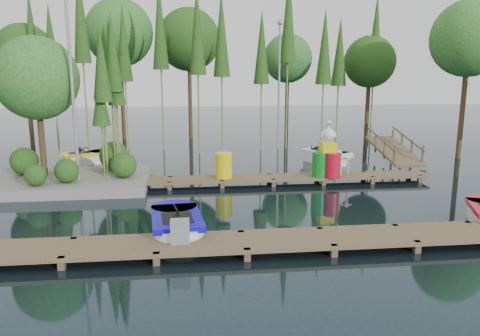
{
  "coord_description": "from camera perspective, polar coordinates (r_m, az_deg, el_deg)",
  "views": [
    {
      "loc": [
        -1.42,
        -15.59,
        4.48
      ],
      "look_at": [
        0.5,
        0.5,
        1.1
      ],
      "focal_mm": 35.0,
      "sensor_mm": 36.0,
      "label": 1
    }
  ],
  "objects": [
    {
      "name": "tree_screen",
      "position": [
        26.24,
        -8.44,
        15.23
      ],
      "size": [
        34.42,
        18.53,
        10.31
      ],
      "color": "#442F1D",
      "rests_on": "ground"
    },
    {
      "name": "lamp_rear",
      "position": [
        27.14,
        4.8,
        11.27
      ],
      "size": [
        0.3,
        0.3,
        7.25
      ],
      "color": "gray",
      "rests_on": "ground"
    },
    {
      "name": "utility_cabinet",
      "position": [
        11.75,
        -7.33,
        -7.66
      ],
      "size": [
        0.47,
        0.39,
        0.57
      ],
      "primitive_type": "cube",
      "color": "gray",
      "rests_on": "near_dock"
    },
    {
      "name": "boat_yellow_far",
      "position": [
        24.23,
        -18.45,
        1.18
      ],
      "size": [
        2.88,
        2.17,
        1.32
      ],
      "rotation": [
        0.0,
        0.0,
        0.08
      ],
      "color": "white",
      "rests_on": "ground"
    },
    {
      "name": "ground_plane",
      "position": [
        16.28,
        -1.54,
        -4.19
      ],
      "size": [
        90.0,
        90.0,
        0.0
      ],
      "primitive_type": "plane",
      "color": "#1C2B34"
    },
    {
      "name": "boat_blue",
      "position": [
        13.07,
        -7.73,
        -7.04
      ],
      "size": [
        1.57,
        3.04,
        0.99
      ],
      "rotation": [
        0.0,
        0.0,
        0.09
      ],
      "color": "white",
      "rests_on": "ground"
    },
    {
      "name": "yellow_barrel",
      "position": [
        18.52,
        -2.01,
        0.32
      ],
      "size": [
        0.67,
        0.67,
        1.01
      ],
      "primitive_type": "cylinder",
      "color": "yellow",
      "rests_on": "far_dock"
    },
    {
      "name": "seagull_post",
      "position": [
        19.6,
        13.08,
        0.76
      ],
      "size": [
        0.5,
        0.27,
        0.8
      ],
      "color": "gray",
      "rests_on": "far_dock"
    },
    {
      "name": "ramp",
      "position": [
        24.73,
        18.22,
        2.13
      ],
      "size": [
        1.5,
        3.94,
        1.49
      ],
      "color": "brown",
      "rests_on": "ground"
    },
    {
      "name": "boat_white_far",
      "position": [
        23.57,
        10.45,
        1.38
      ],
      "size": [
        2.53,
        3.15,
        1.36
      ],
      "rotation": [
        0.0,
        0.0,
        -0.37
      ],
      "color": "white",
      "rests_on": "ground"
    },
    {
      "name": "drum_cluster",
      "position": [
        19.15,
        10.76,
        0.99
      ],
      "size": [
        1.31,
        1.2,
        2.25
      ],
      "color": "#0D791B",
      "rests_on": "far_dock"
    },
    {
      "name": "lamp_island",
      "position": [
        18.54,
        -19.86,
        10.42
      ],
      "size": [
        0.3,
        0.3,
        7.25
      ],
      "color": "gray",
      "rests_on": "ground"
    },
    {
      "name": "near_dock",
      "position": [
        11.96,
        0.47,
        -9.01
      ],
      "size": [
        18.0,
        1.5,
        0.5
      ],
      "color": "brown",
      "rests_on": "ground"
    },
    {
      "name": "island",
      "position": [
        19.54,
        -21.42,
        7.17
      ],
      "size": [
        6.2,
        4.2,
        6.75
      ],
      "color": "gray",
      "rests_on": "ground"
    },
    {
      "name": "far_dock",
      "position": [
        18.74,
        0.79,
        -1.33
      ],
      "size": [
        15.0,
        1.2,
        0.5
      ],
      "color": "brown",
      "rests_on": "ground"
    }
  ]
}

